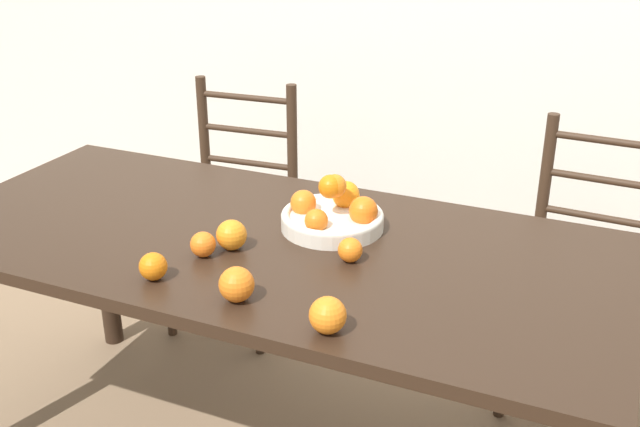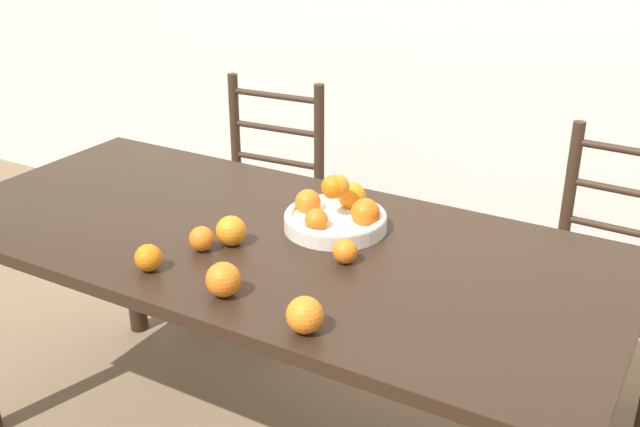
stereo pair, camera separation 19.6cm
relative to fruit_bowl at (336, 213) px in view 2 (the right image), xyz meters
name	(u,v)px [view 2 (the right image)]	position (x,y,z in m)	size (l,w,h in m)	color
dining_table	(267,266)	(-0.14, -0.13, -0.14)	(1.90, 0.86, 0.77)	black
fruit_bowl	(336,213)	(0.00, 0.00, 0.00)	(0.28, 0.28, 0.16)	silver
orange_loose_0	(345,251)	(0.12, -0.17, -0.01)	(0.06, 0.06, 0.06)	orange
orange_loose_1	(305,315)	(0.19, -0.49, 0.00)	(0.08, 0.08, 0.08)	orange
orange_loose_2	(202,239)	(-0.24, -0.29, -0.01)	(0.07, 0.07, 0.07)	orange
orange_loose_3	(148,258)	(-0.28, -0.44, -0.01)	(0.07, 0.07, 0.07)	orange
orange_loose_4	(223,280)	(-0.05, -0.45, 0.00)	(0.08, 0.08, 0.08)	orange
orange_loose_5	(231,231)	(-0.19, -0.22, 0.00)	(0.08, 0.08, 0.08)	orange
chair_left	(260,206)	(-0.66, 0.58, -0.34)	(0.45, 0.43, 0.95)	#382619
chair_right	(608,288)	(0.65, 0.58, -0.34)	(0.44, 0.42, 0.95)	#382619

